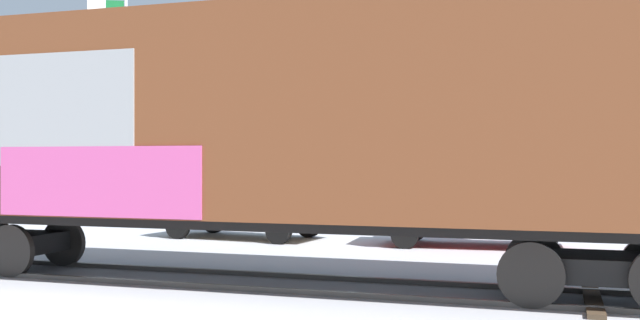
{
  "coord_description": "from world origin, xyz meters",
  "views": [
    {
      "loc": [
        4.99,
        -11.61,
        2.04
      ],
      "look_at": [
        1.91,
        1.21,
        2.05
      ],
      "focal_mm": 41.33,
      "sensor_mm": 36.0,
      "label": 1
    }
  ],
  "objects_px": {
    "flagpole": "(120,80)",
    "parked_car_tan": "(243,206)",
    "freight_car": "(258,121)",
    "parked_car_red": "(471,208)"
  },
  "relations": [
    {
      "from": "flagpole",
      "to": "parked_car_tan",
      "type": "bearing_deg",
      "value": -34.51
    },
    {
      "from": "parked_car_tan",
      "to": "freight_car",
      "type": "bearing_deg",
      "value": -68.51
    },
    {
      "from": "parked_car_tan",
      "to": "flagpole",
      "type": "bearing_deg",
      "value": 145.49
    },
    {
      "from": "flagpole",
      "to": "parked_car_tan",
      "type": "distance_m",
      "value": 7.99
    },
    {
      "from": "freight_car",
      "to": "parked_car_red",
      "type": "relative_size",
      "value": 3.57
    },
    {
      "from": "flagpole",
      "to": "parked_car_tan",
      "type": "relative_size",
      "value": 1.65
    },
    {
      "from": "freight_car",
      "to": "flagpole",
      "type": "distance_m",
      "value": 13.73
    },
    {
      "from": "freight_car",
      "to": "parked_car_tan",
      "type": "relative_size",
      "value": 3.51
    },
    {
      "from": "freight_car",
      "to": "parked_car_tan",
      "type": "bearing_deg",
      "value": 111.49
    },
    {
      "from": "parked_car_tan",
      "to": "parked_car_red",
      "type": "relative_size",
      "value": 1.02
    }
  ]
}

